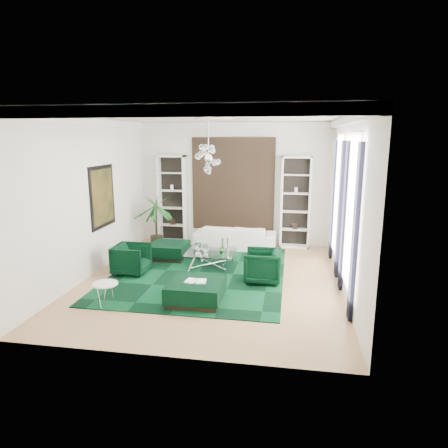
% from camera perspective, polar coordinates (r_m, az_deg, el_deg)
% --- Properties ---
extents(floor, '(6.00, 7.00, 0.02)m').
position_cam_1_polar(floor, '(9.68, -1.72, -7.99)').
color(floor, tan).
rests_on(floor, ground).
extents(ceiling, '(6.00, 7.00, 0.02)m').
position_cam_1_polar(ceiling, '(9.09, -1.88, 15.21)').
color(ceiling, white).
rests_on(ceiling, ground).
extents(wall_back, '(6.00, 0.02, 3.80)m').
position_cam_1_polar(wall_back, '(12.62, 1.34, 5.71)').
color(wall_back, silver).
rests_on(wall_back, ground).
extents(wall_front, '(6.00, 0.02, 3.80)m').
position_cam_1_polar(wall_front, '(5.86, -8.54, -2.12)').
color(wall_front, silver).
rests_on(wall_front, ground).
extents(wall_left, '(0.02, 7.00, 3.80)m').
position_cam_1_polar(wall_left, '(10.22, -18.62, 3.51)').
color(wall_left, silver).
rests_on(wall_left, ground).
extents(wall_right, '(0.02, 7.00, 3.80)m').
position_cam_1_polar(wall_right, '(9.10, 17.14, 2.61)').
color(wall_right, silver).
rests_on(wall_right, ground).
extents(crown_molding, '(6.00, 7.00, 0.18)m').
position_cam_1_polar(crown_molding, '(9.09, -1.88, 14.52)').
color(crown_molding, white).
rests_on(crown_molding, ceiling).
extents(ceiling_medallion, '(0.90, 0.90, 0.05)m').
position_cam_1_polar(ceiling_medallion, '(9.39, -1.50, 14.88)').
color(ceiling_medallion, white).
rests_on(ceiling_medallion, ceiling).
extents(tapestry, '(2.50, 0.06, 2.80)m').
position_cam_1_polar(tapestry, '(12.58, 1.31, 5.69)').
color(tapestry, black).
rests_on(tapestry, wall_back).
extents(shelving_left, '(0.90, 0.38, 2.80)m').
position_cam_1_polar(shelving_left, '(12.92, -7.40, 3.53)').
color(shelving_left, white).
rests_on(shelving_left, floor).
extents(shelving_right, '(0.90, 0.38, 2.80)m').
position_cam_1_polar(shelving_right, '(12.37, 10.19, 3.05)').
color(shelving_right, white).
rests_on(shelving_right, floor).
extents(painting, '(0.04, 1.30, 1.60)m').
position_cam_1_polar(painting, '(10.73, -16.92, 3.75)').
color(painting, black).
rests_on(painting, wall_left).
extents(window_near, '(0.03, 1.10, 2.90)m').
position_cam_1_polar(window_near, '(8.22, 17.79, 1.57)').
color(window_near, white).
rests_on(window_near, wall_right).
extents(curtain_near_a, '(0.07, 0.30, 3.25)m').
position_cam_1_polar(curtain_near_a, '(7.51, 18.22, -1.38)').
color(curtain_near_a, black).
rests_on(curtain_near_a, floor).
extents(curtain_near_b, '(0.07, 0.30, 3.25)m').
position_cam_1_polar(curtain_near_b, '(9.02, 16.80, 0.93)').
color(curtain_near_b, black).
rests_on(curtain_near_b, floor).
extents(window_far, '(0.03, 1.10, 2.90)m').
position_cam_1_polar(window_far, '(10.57, 16.01, 3.96)').
color(window_far, white).
rests_on(window_far, wall_right).
extents(curtain_far_a, '(0.07, 0.30, 3.25)m').
position_cam_1_polar(curtain_far_a, '(9.84, 16.21, 1.88)').
color(curtain_far_a, black).
rests_on(curtain_far_a, floor).
extents(curtain_far_b, '(0.07, 0.30, 3.25)m').
position_cam_1_polar(curtain_far_b, '(11.37, 15.35, 3.28)').
color(curtain_far_b, black).
rests_on(curtain_far_b, floor).
extents(rug, '(4.20, 5.00, 0.02)m').
position_cam_1_polar(rug, '(10.15, -3.57, -6.93)').
color(rug, black).
rests_on(rug, floor).
extents(sofa, '(2.46, 0.96, 0.72)m').
position_cam_1_polar(sofa, '(12.21, 1.60, -1.87)').
color(sofa, white).
rests_on(sofa, floor).
extents(armchair_left, '(0.82, 0.80, 0.75)m').
position_cam_1_polar(armchair_left, '(10.24, -13.09, -4.90)').
color(armchair_left, black).
rests_on(armchair_left, floor).
extents(armchair_right, '(0.85, 0.82, 0.77)m').
position_cam_1_polar(armchair_right, '(9.46, 5.52, -6.00)').
color(armchair_right, black).
rests_on(armchair_right, floor).
extents(coffee_table, '(1.27, 1.27, 0.44)m').
position_cam_1_polar(coffee_table, '(10.54, -1.78, -4.98)').
color(coffee_table, white).
rests_on(coffee_table, floor).
extents(ottoman_side, '(0.99, 0.99, 0.44)m').
position_cam_1_polar(ottoman_side, '(11.34, -7.83, -3.82)').
color(ottoman_side, black).
rests_on(ottoman_side, floor).
extents(ottoman_front, '(1.11, 1.11, 0.44)m').
position_cam_1_polar(ottoman_front, '(8.39, -4.01, -9.60)').
color(ottoman_front, black).
rests_on(ottoman_front, floor).
extents(book, '(0.43, 0.29, 0.03)m').
position_cam_1_polar(book, '(8.30, -4.04, -8.09)').
color(book, white).
rests_on(book, ottoman_front).
extents(side_table, '(0.50, 0.50, 0.48)m').
position_cam_1_polar(side_table, '(8.48, -16.51, -9.72)').
color(side_table, white).
rests_on(side_table, floor).
extents(palm, '(1.33, 1.33, 2.13)m').
position_cam_1_polar(palm, '(12.40, -9.72, 1.52)').
color(palm, '#19591E').
rests_on(palm, floor).
extents(chandelier, '(0.79, 0.79, 0.71)m').
position_cam_1_polar(chandelier, '(9.58, -2.22, 9.32)').
color(chandelier, white).
rests_on(chandelier, ceiling).
extents(table_plant, '(0.14, 0.11, 0.25)m').
position_cam_1_polar(table_plant, '(10.14, -0.32, -3.66)').
color(table_plant, '#19591E').
rests_on(table_plant, coffee_table).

